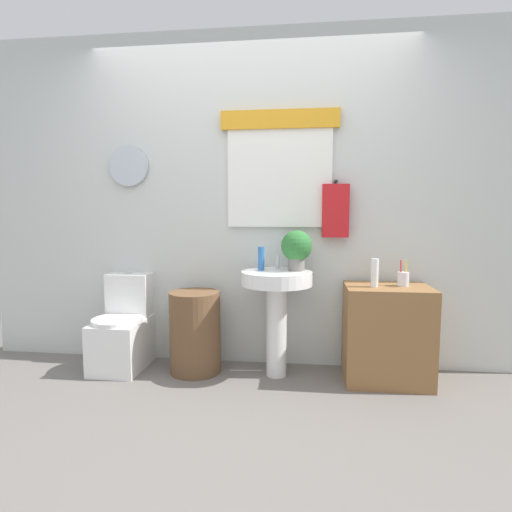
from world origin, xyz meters
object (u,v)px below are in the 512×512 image
Objects in this scene: laundry_hamper at (195,332)px; wooden_cabinet at (387,334)px; toilet at (123,332)px; lotion_bottle at (375,273)px; soap_bottle at (261,258)px; potted_plant at (297,248)px; pedestal_sink at (277,297)px; toothbrush_cup at (403,279)px.

laundry_hamper is 0.89× the size of wooden_cabinet.
lotion_bottle reaches higher than toilet.
laundry_hamper is 0.75m from soap_bottle.
lotion_bottle is (0.55, -0.10, -0.16)m from potted_plant.
pedestal_sink is (0.62, 0.00, 0.28)m from laundry_hamper.
lotion_bottle is at bearing -3.33° from pedestal_sink.
toothbrush_cup is at bearing -1.68° from soap_bottle.
pedestal_sink is 1.13× the size of wooden_cabinet.
soap_bottle is 0.88× the size of lotion_bottle.
potted_plant reaches higher than wooden_cabinet.
laundry_hamper is 3.53× the size of soap_bottle.
wooden_cabinet is at bearing -1.00° from toilet.
potted_plant is 1.61× the size of toothbrush_cup.
wooden_cabinet is at bearing 21.11° from lotion_bottle.
laundry_hamper is 2.07× the size of potted_plant.
potted_plant is at bearing 1.07° from toilet.
lotion_bottle is at bearing -10.34° from potted_plant.
potted_plant reaches higher than toothbrush_cup.
toothbrush_cup is (0.90, 0.02, 0.15)m from pedestal_sink.
laundry_hamper is at bearing -174.27° from soap_bottle.
wooden_cabinet is 0.89m from potted_plant.
pedestal_sink is at bearing 0.00° from laundry_hamper.
lotion_bottle is (0.81, -0.09, -0.08)m from soap_bottle.
laundry_hamper is 1.57m from toothbrush_cup.
toilet is 0.94× the size of pedestal_sink.
lotion_bottle is 1.08× the size of toothbrush_cup.
pedestal_sink is 0.72m from lotion_bottle.
potted_plant is (0.76, 0.06, 0.64)m from laundry_hamper.
laundry_hamper is (0.59, -0.03, 0.03)m from toilet.
toothbrush_cup is at bearing 1.29° from pedestal_sink.
potted_plant is 0.78m from toothbrush_cup.
toilet is 1.24m from soap_bottle.
potted_plant is (-0.65, 0.06, 0.61)m from wooden_cabinet.
lotion_bottle reaches higher than pedestal_sink.
toilet is 4.23× the size of soap_bottle.
toilet reaches higher than laundry_hamper.
toothbrush_cup is at bearing 0.77° from laundry_hamper.
pedestal_sink is at bearing 180.00° from wooden_cabinet.
soap_bottle reaches higher than lotion_bottle.
toothbrush_cup is (0.76, -0.04, -0.21)m from potted_plant.
toilet is 3.99× the size of toothbrush_cup.
potted_plant is (0.14, 0.06, 0.36)m from pedestal_sink.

